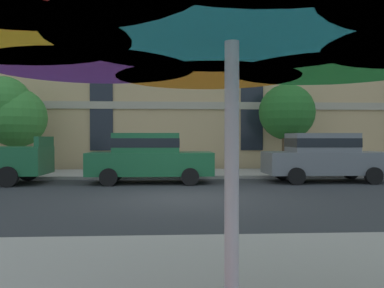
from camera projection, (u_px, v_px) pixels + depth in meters
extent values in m
plane|color=#2D3033|center=(184.00, 198.00, 10.65)|extent=(120.00, 120.00, 0.00)
cube|color=#9E998E|center=(179.00, 173.00, 17.44)|extent=(56.00, 3.60, 0.12)
cube|color=tan|center=(175.00, 13.00, 25.48)|extent=(44.18, 12.00, 19.20)
cube|color=#9E937F|center=(177.00, 105.00, 19.55)|extent=(43.30, 0.08, 0.36)
cube|color=#9E937F|center=(177.00, 40.00, 19.50)|extent=(43.30, 0.08, 0.36)
cube|color=#195933|center=(44.00, 142.00, 14.05)|extent=(0.16, 1.75, 0.36)
cylinder|color=black|center=(28.00, 172.00, 14.97)|extent=(0.68, 0.22, 0.68)
cylinder|color=black|center=(8.00, 177.00, 13.07)|extent=(0.68, 0.22, 0.68)
cube|color=#195933|center=(151.00, 163.00, 14.28)|extent=(4.40, 1.76, 0.80)
cube|color=#195933|center=(147.00, 143.00, 14.26)|extent=(2.30, 1.55, 0.68)
cube|color=black|center=(147.00, 143.00, 14.26)|extent=(2.32, 1.57, 0.32)
cylinder|color=black|center=(188.00, 172.00, 15.24)|extent=(0.60, 0.22, 0.60)
cylinder|color=black|center=(190.00, 177.00, 13.48)|extent=(0.60, 0.22, 0.60)
cylinder|color=black|center=(116.00, 173.00, 15.08)|extent=(0.60, 0.22, 0.60)
cylinder|color=black|center=(109.00, 177.00, 13.33)|extent=(0.60, 0.22, 0.60)
cube|color=slate|center=(325.00, 163.00, 14.64)|extent=(4.40, 1.76, 0.80)
cube|color=slate|center=(321.00, 143.00, 14.62)|extent=(2.30, 1.55, 0.68)
cube|color=black|center=(321.00, 143.00, 14.62)|extent=(2.32, 1.57, 0.32)
cylinder|color=black|center=(351.00, 171.00, 15.60)|extent=(0.60, 0.22, 0.60)
cylinder|color=black|center=(374.00, 176.00, 13.84)|extent=(0.60, 0.22, 0.60)
cylinder|color=black|center=(282.00, 172.00, 15.45)|extent=(0.60, 0.22, 0.60)
cylinder|color=black|center=(296.00, 176.00, 13.69)|extent=(0.60, 0.22, 0.60)
cylinder|color=#4C3823|center=(12.00, 154.00, 17.38)|extent=(0.34, 0.34, 1.83)
sphere|color=#387F33|center=(17.00, 118.00, 17.24)|extent=(2.57, 2.57, 2.57)
sphere|color=#387F33|center=(13.00, 107.00, 17.49)|extent=(1.84, 1.84, 1.84)
sphere|color=#387F33|center=(4.00, 103.00, 17.05)|extent=(2.29, 2.29, 2.29)
cylinder|color=#4C3823|center=(284.00, 155.00, 18.09)|extent=(0.24, 0.24, 1.71)
sphere|color=#236023|center=(287.00, 112.00, 18.33)|extent=(2.56, 2.56, 2.56)
sphere|color=#236023|center=(283.00, 116.00, 18.31)|extent=(1.85, 1.85, 1.85)
sphere|color=#236023|center=(289.00, 108.00, 18.34)|extent=(1.84, 1.84, 1.84)
cylinder|color=silver|center=(232.00, 234.00, 1.64)|extent=(0.06, 0.06, 2.43)
cone|color=green|center=(332.00, 36.00, 2.38)|extent=(1.21, 1.21, 0.42)
cone|color=orange|center=(208.00, 46.00, 2.63)|extent=(1.21, 1.21, 0.42)
cone|color=#662D9E|center=(90.00, 32.00, 2.30)|extent=(1.21, 1.21, 0.42)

